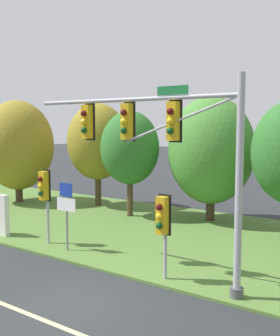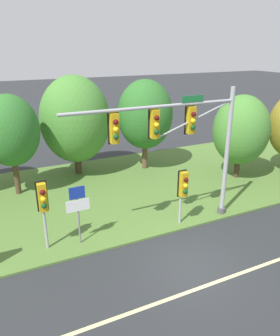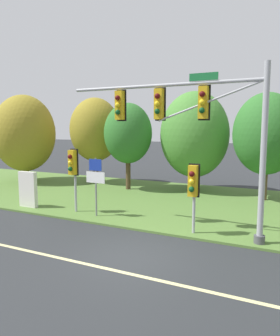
% 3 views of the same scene
% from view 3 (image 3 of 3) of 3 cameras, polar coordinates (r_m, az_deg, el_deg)
% --- Properties ---
extents(ground_plane, '(160.00, 160.00, 0.00)m').
position_cam_3_polar(ground_plane, '(11.51, -1.63, -15.11)').
color(ground_plane, '#282B2D').
extents(lane_stripe, '(36.00, 0.16, 0.01)m').
position_cam_3_polar(lane_stripe, '(10.55, -4.85, -17.26)').
color(lane_stripe, beige).
rests_on(lane_stripe, ground).
extents(grass_verge, '(48.00, 11.50, 0.10)m').
position_cam_3_polar(grass_verge, '(18.84, 10.34, -6.17)').
color(grass_verge, '#517533').
rests_on(grass_verge, ground).
extents(traffic_signal_mast, '(8.32, 0.49, 6.53)m').
position_cam_3_polar(traffic_signal_mast, '(12.95, 9.21, 8.21)').
color(traffic_signal_mast, '#9EA0A5').
rests_on(traffic_signal_mast, grass_verge).
extents(pedestrian_signal_near_kerb, '(0.46, 0.55, 3.19)m').
position_cam_3_polar(pedestrian_signal_near_kerb, '(16.52, -11.60, 0.28)').
color(pedestrian_signal_near_kerb, '#9EA0A5').
rests_on(pedestrian_signal_near_kerb, grass_verge).
extents(pedestrian_signal_further_along, '(0.46, 0.55, 2.83)m').
position_cam_3_polar(pedestrian_signal_further_along, '(13.02, 9.23, -2.86)').
color(pedestrian_signal_further_along, '#9EA0A5').
rests_on(pedestrian_signal_further_along, grass_verge).
extents(route_sign_post, '(1.02, 0.08, 2.80)m').
position_cam_3_polar(route_sign_post, '(15.69, -7.73, -1.77)').
color(route_sign_post, slate).
rests_on(route_sign_post, grass_verge).
extents(tree_nearest_road, '(4.69, 4.69, 6.70)m').
position_cam_3_polar(tree_nearest_road, '(26.89, -19.49, 5.69)').
color(tree_nearest_road, '#423021').
rests_on(tree_nearest_road, grass_verge).
extents(tree_left_of_mast, '(3.85, 3.85, 6.45)m').
position_cam_3_polar(tree_left_of_mast, '(25.28, -7.81, 6.60)').
color(tree_left_of_mast, '#4C3823').
rests_on(tree_left_of_mast, grass_verge).
extents(tree_behind_signpost, '(3.26, 3.26, 5.87)m').
position_cam_3_polar(tree_behind_signpost, '(22.24, -2.10, 6.02)').
color(tree_behind_signpost, '#4C3823').
rests_on(tree_behind_signpost, grass_verge).
extents(tree_mid_verge, '(4.55, 4.55, 6.59)m').
position_cam_3_polar(tree_mid_verge, '(22.17, 9.47, 5.74)').
color(tree_mid_verge, '#423021').
rests_on(tree_mid_verge, grass_verge).
extents(tree_tall_centre, '(3.78, 3.78, 6.23)m').
position_cam_3_polar(tree_tall_centre, '(20.24, 21.14, 5.54)').
color(tree_tall_centre, brown).
rests_on(tree_tall_centre, grass_verge).
extents(info_kiosk, '(1.10, 0.24, 1.90)m').
position_cam_3_polar(info_kiosk, '(18.48, -18.92, -3.56)').
color(info_kiosk, silver).
rests_on(info_kiosk, grass_verge).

